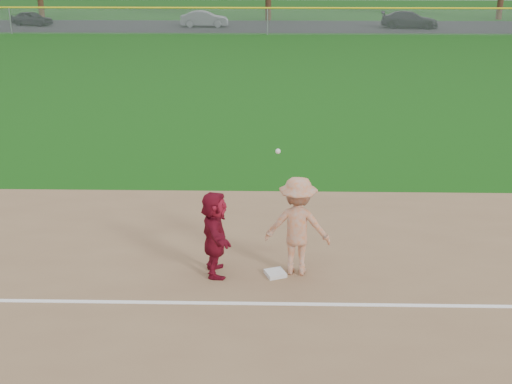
{
  "coord_description": "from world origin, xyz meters",
  "views": [
    {
      "loc": [
        0.28,
        -10.84,
        5.9
      ],
      "look_at": [
        0.0,
        1.5,
        1.3
      ],
      "focal_mm": 45.0,
      "sensor_mm": 36.0,
      "label": 1
    }
  ],
  "objects_px": {
    "car_left": "(32,18)",
    "base_runner": "(215,233)",
    "car_mid": "(204,19)",
    "car_right": "(409,20)",
    "first_base": "(275,273)"
  },
  "relations": [
    {
      "from": "car_left",
      "to": "first_base",
      "type": "bearing_deg",
      "value": -140.12
    },
    {
      "from": "car_mid",
      "to": "car_right",
      "type": "distance_m",
      "value": 17.3
    },
    {
      "from": "first_base",
      "to": "car_right",
      "type": "xyz_separation_m",
      "value": [
        11.48,
        44.55,
        0.64
      ]
    },
    {
      "from": "first_base",
      "to": "car_left",
      "type": "height_order",
      "value": "car_left"
    },
    {
      "from": "base_runner",
      "to": "car_mid",
      "type": "bearing_deg",
      "value": -2.93
    },
    {
      "from": "first_base",
      "to": "car_mid",
      "type": "bearing_deg",
      "value": 97.35
    },
    {
      "from": "car_left",
      "to": "car_right",
      "type": "relative_size",
      "value": 0.76
    },
    {
      "from": "car_left",
      "to": "base_runner",
      "type": "bearing_deg",
      "value": -141.32
    },
    {
      "from": "car_left",
      "to": "car_mid",
      "type": "bearing_deg",
      "value": -77.59
    },
    {
      "from": "first_base",
      "to": "car_right",
      "type": "relative_size",
      "value": 0.07
    },
    {
      "from": "car_mid",
      "to": "car_right",
      "type": "xyz_separation_m",
      "value": [
        17.29,
        -0.48,
        0.02
      ]
    },
    {
      "from": "first_base",
      "to": "car_right",
      "type": "height_order",
      "value": "car_right"
    },
    {
      "from": "car_left",
      "to": "car_right",
      "type": "height_order",
      "value": "car_right"
    },
    {
      "from": "car_left",
      "to": "car_right",
      "type": "xyz_separation_m",
      "value": [
        32.4,
        -1.24,
        0.08
      ]
    },
    {
      "from": "base_runner",
      "to": "car_right",
      "type": "relative_size",
      "value": 0.36
    }
  ]
}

